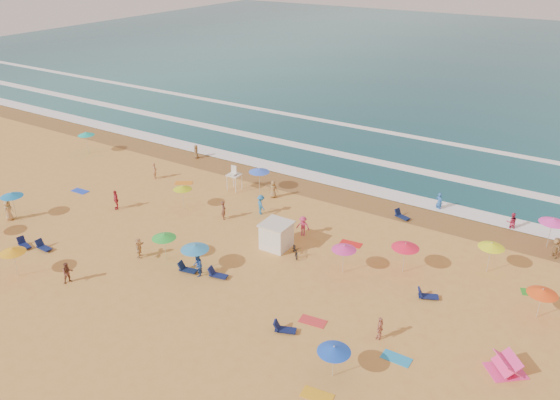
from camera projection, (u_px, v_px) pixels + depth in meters
The scene contains 12 objects.
ground at pixel (253, 250), 42.38m from camera, with size 220.00×220.00×0.00m, color gold.
ocean at pixel (497, 62), 106.52m from camera, with size 220.00×140.00×0.18m, color #0C4756.
wet_sand at pixel (328, 192), 51.92m from camera, with size 220.00×220.00×0.00m, color olive.
surf_foam at pixel (366, 162), 58.61m from camera, with size 200.00×18.70×0.05m.
cabana at pixel (276, 236), 42.31m from camera, with size 2.00×2.00×2.00m, color white.
cabana_roof at pixel (276, 224), 41.85m from camera, with size 2.20×2.20×0.12m, color silver.
bicycle at pixel (295, 250), 41.40m from camera, with size 0.62×1.77×0.93m, color black.
lifeguard_stand at pixel (234, 180), 52.02m from camera, with size 1.20×1.20×2.10m, color white, non-canonical shape.
beach_umbrellas at pixel (274, 227), 41.23m from camera, with size 56.33×26.36×0.81m.
loungers at pixel (283, 280), 38.34m from camera, with size 53.52×21.21×0.34m.
towels at pixel (247, 263), 40.57m from camera, with size 50.32×22.75×0.03m.
beachgoers at pixel (287, 224), 44.49m from camera, with size 45.66×25.89×2.08m.
Camera 1 is at (21.13, -29.84, 21.87)m, focal length 35.00 mm.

